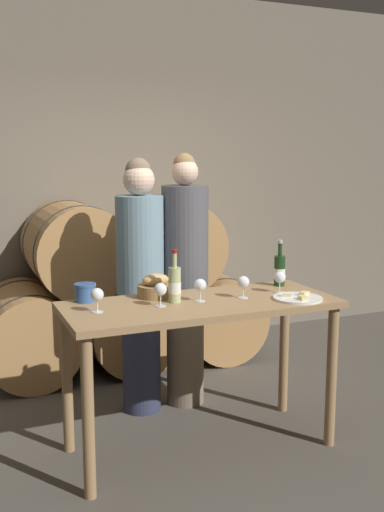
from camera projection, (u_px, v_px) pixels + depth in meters
ground_plane at (200, 447)px, 3.65m from camera, size 10.00×10.00×0.00m
stone_wall_back at (103, 173)px, 5.38m from camera, size 10.00×0.12×3.20m
barrel_stack at (123, 292)px, 5.02m from camera, size 2.33×0.91×1.40m
tasting_table at (201, 324)px, 3.52m from camera, size 1.61×0.66×0.91m
person_left at (140, 283)px, 4.05m from camera, size 0.32×0.32×1.74m
person_right at (185, 278)px, 4.18m from camera, size 0.32×0.32×1.77m
wine_bottle_red at (280, 270)px, 3.91m from camera, size 0.07×0.07×0.30m
wine_bottle_white at (175, 284)px, 3.46m from camera, size 0.07×0.07×0.31m
blue_crock at (85, 292)px, 3.49m from camera, size 0.13×0.13×0.11m
bread_basket at (156, 288)px, 3.60m from camera, size 0.22×0.22×0.14m
cheese_plate at (298, 298)px, 3.55m from camera, size 0.29×0.29×0.04m
wine_glass_far_left at (97, 295)px, 3.25m from camera, size 0.07×0.07×0.13m
wine_glass_left at (160, 290)px, 3.37m from camera, size 0.07×0.07×0.13m
wine_glass_center at (200, 286)px, 3.49m from camera, size 0.07×0.07×0.13m
wine_glass_right at (243, 283)px, 3.57m from camera, size 0.07×0.07×0.13m
wine_glass_far_right at (280, 278)px, 3.71m from camera, size 0.07×0.07×0.13m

